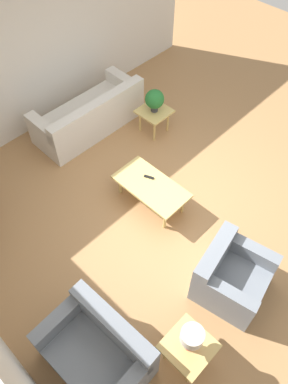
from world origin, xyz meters
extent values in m
plane|color=#A87A4C|center=(0.00, 0.00, 0.00)|extent=(14.00, 14.00, 0.00)
cube|color=silver|center=(3.06, 0.00, 1.35)|extent=(0.12, 7.20, 2.70)
cube|color=silver|center=(2.24, -0.37, 0.21)|extent=(0.88, 2.08, 0.43)
cube|color=silver|center=(1.91, -0.37, 0.60)|extent=(0.22, 2.07, 0.35)
cube|color=silver|center=(2.23, -1.30, 0.54)|extent=(0.86, 0.21, 0.23)
cube|color=silver|center=(2.25, 0.57, 0.54)|extent=(0.86, 0.21, 0.23)
cube|color=slate|center=(-1.63, 0.43, 0.21)|extent=(0.99, 1.02, 0.43)
cube|color=slate|center=(-1.32, 0.49, 0.61)|extent=(0.36, 0.90, 0.36)
cube|color=slate|center=(-1.70, 0.79, 0.55)|extent=(0.85, 0.32, 0.23)
cube|color=slate|center=(-1.56, 0.08, 0.55)|extent=(0.85, 0.32, 0.23)
cube|color=slate|center=(-1.05, 2.33, 0.21)|extent=(1.26, 0.88, 0.43)
cube|color=slate|center=(-1.04, 2.01, 0.61)|extent=(1.24, 0.24, 0.36)
cube|color=slate|center=(-0.52, 2.35, 0.55)|extent=(0.19, 0.84, 0.23)
cube|color=tan|center=(0.17, 0.11, 0.39)|extent=(1.18, 0.62, 0.04)
cylinder|color=tan|center=(-0.32, -0.10, 0.19)|extent=(0.05, 0.05, 0.37)
cylinder|color=tan|center=(0.66, -0.10, 0.19)|extent=(0.05, 0.05, 0.37)
cylinder|color=tan|center=(-0.32, 0.32, 0.19)|extent=(0.05, 0.05, 0.37)
cylinder|color=tan|center=(0.66, 0.32, 0.19)|extent=(0.05, 0.05, 0.37)
cube|color=tan|center=(1.30, -1.16, 0.46)|extent=(0.54, 0.54, 0.04)
cylinder|color=tan|center=(1.12, -1.34, 0.22)|extent=(0.04, 0.04, 0.44)
cylinder|color=tan|center=(1.48, -1.34, 0.22)|extent=(0.04, 0.04, 0.44)
cylinder|color=tan|center=(1.12, -0.97, 0.22)|extent=(0.04, 0.04, 0.44)
cylinder|color=tan|center=(1.48, -0.97, 0.22)|extent=(0.04, 0.04, 0.44)
cube|color=tan|center=(-1.78, 1.54, 0.46)|extent=(0.54, 0.54, 0.04)
cylinder|color=tan|center=(-1.97, 1.36, 0.22)|extent=(0.04, 0.04, 0.44)
cylinder|color=tan|center=(-1.60, 1.36, 0.22)|extent=(0.04, 0.04, 0.44)
cylinder|color=tan|center=(-1.97, 1.73, 0.22)|extent=(0.04, 0.04, 0.44)
cylinder|color=tan|center=(-1.60, 1.73, 0.22)|extent=(0.04, 0.04, 0.44)
cylinder|color=#333338|center=(1.30, -1.16, 0.53)|extent=(0.13, 0.13, 0.11)
sphere|color=#236B2D|center=(1.30, -1.16, 0.73)|extent=(0.34, 0.34, 0.34)
cylinder|color=red|center=(-1.78, 1.54, 0.61)|extent=(0.11, 0.11, 0.28)
cylinder|color=beige|center=(-1.78, 1.54, 0.83)|extent=(0.26, 0.26, 0.16)
cube|color=black|center=(0.31, 0.02, 0.42)|extent=(0.16, 0.10, 0.02)
camera|label=1|loc=(-2.28, 2.78, 4.88)|focal=35.00mm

